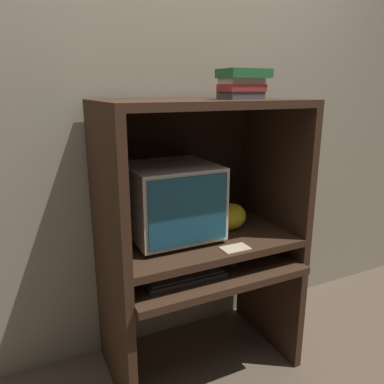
{
  "coord_description": "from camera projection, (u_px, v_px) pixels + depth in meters",
  "views": [
    {
      "loc": [
        -0.82,
        -1.3,
        1.47
      ],
      "look_at": [
        -0.04,
        0.3,
        0.98
      ],
      "focal_mm": 35.0,
      "sensor_mm": 36.0,
      "label": 1
    }
  ],
  "objects": [
    {
      "name": "wall_back",
      "position": [
        171.0,
        121.0,
        2.08
      ],
      "size": [
        6.0,
        0.06,
        2.6
      ],
      "color": "gray",
      "rests_on": "ground_plane"
    },
    {
      "name": "desk_base",
      "position": [
        203.0,
        301.0,
        1.97
      ],
      "size": [
        0.96,
        0.64,
        0.62
      ],
      "color": "#382316",
      "rests_on": "ground_plane"
    },
    {
      "name": "desk_monitor_shelf",
      "position": [
        199.0,
        240.0,
        1.92
      ],
      "size": [
        0.96,
        0.59,
        0.13
      ],
      "color": "#382316",
      "rests_on": "desk_base"
    },
    {
      "name": "hutch_upper",
      "position": [
        196.0,
        148.0,
        1.83
      ],
      "size": [
        0.96,
        0.59,
        0.67
      ],
      "color": "#382316",
      "rests_on": "desk_monitor_shelf"
    },
    {
      "name": "crt_monitor",
      "position": [
        171.0,
        200.0,
        1.84
      ],
      "size": [
        0.42,
        0.41,
        0.37
      ],
      "color": "beige",
      "rests_on": "desk_monitor_shelf"
    },
    {
      "name": "keyboard",
      "position": [
        184.0,
        276.0,
        1.73
      ],
      "size": [
        0.39,
        0.14,
        0.03
      ],
      "color": "#2D2D30",
      "rests_on": "desk_base"
    },
    {
      "name": "mouse",
      "position": [
        232.0,
        265.0,
        1.84
      ],
      "size": [
        0.06,
        0.04,
        0.03
      ],
      "color": "black",
      "rests_on": "desk_base"
    },
    {
      "name": "snack_bag",
      "position": [
        231.0,
        217.0,
        1.97
      ],
      "size": [
        0.17,
        0.13,
        0.14
      ],
      "color": "gold",
      "rests_on": "desk_monitor_shelf"
    },
    {
      "name": "book_stack",
      "position": [
        242.0,
        83.0,
        1.72
      ],
      "size": [
        0.21,
        0.16,
        0.13
      ],
      "color": "#4C4C51",
      "rests_on": "hutch_upper"
    },
    {
      "name": "paper_card",
      "position": [
        235.0,
        248.0,
        1.75
      ],
      "size": [
        0.13,
        0.09,
        0.0
      ],
      "color": "#CCB28C",
      "rests_on": "desk_monitor_shelf"
    }
  ]
}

